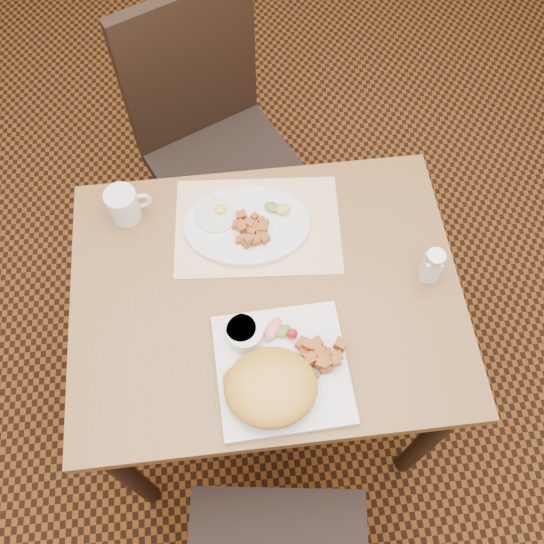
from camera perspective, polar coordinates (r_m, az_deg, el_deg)
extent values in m
plane|color=black|center=(2.10, -0.36, -10.82)|extent=(8.00, 8.00, 0.00)
cube|color=brown|center=(1.41, -0.53, -2.19)|extent=(0.90, 0.70, 0.03)
cylinder|color=black|center=(1.71, -13.36, -18.11)|extent=(0.05, 0.05, 0.71)
cylinder|color=black|center=(1.74, 14.44, -15.04)|extent=(0.05, 0.05, 0.71)
cylinder|color=black|center=(1.91, -13.44, -0.13)|extent=(0.05, 0.05, 0.71)
cylinder|color=black|center=(1.94, 10.43, 2.27)|extent=(0.05, 0.05, 0.71)
cylinder|color=black|center=(1.81, -5.61, -21.53)|extent=(0.04, 0.04, 0.42)
cylinder|color=black|center=(1.81, 6.65, -21.71)|extent=(0.04, 0.04, 0.42)
cube|color=black|center=(1.95, -4.08, 9.32)|extent=(0.56, 0.56, 0.05)
cylinder|color=black|center=(2.29, -1.94, 10.70)|extent=(0.04, 0.04, 0.42)
cylinder|color=black|center=(2.11, 2.98, 4.12)|extent=(0.04, 0.04, 0.42)
cylinder|color=black|center=(2.21, -10.08, 6.76)|extent=(0.04, 0.04, 0.42)
cylinder|color=black|center=(2.03, -5.61, -0.36)|extent=(0.04, 0.04, 0.42)
cube|color=black|center=(1.88, -7.77, 18.43)|extent=(0.40, 0.21, 0.50)
cube|color=white|center=(1.48, -1.36, 4.36)|extent=(0.42, 0.31, 0.00)
cube|color=silver|center=(1.32, 0.98, -9.13)|extent=(0.29, 0.29, 0.02)
ellipsoid|color=gold|center=(1.26, -0.09, -10.79)|extent=(0.19, 0.17, 0.07)
ellipsoid|color=gold|center=(1.28, 1.16, -11.81)|extent=(0.08, 0.07, 0.03)
ellipsoid|color=gold|center=(1.29, -2.93, -10.09)|extent=(0.08, 0.07, 0.03)
cylinder|color=silver|center=(1.31, -2.55, -5.83)|extent=(0.08, 0.08, 0.04)
cylinder|color=beige|center=(1.30, -2.94, -5.29)|extent=(0.07, 0.07, 0.01)
ellipsoid|color=#387223|center=(1.33, 1.09, -5.59)|extent=(0.05, 0.04, 0.01)
ellipsoid|color=red|center=(1.32, 1.89, -5.83)|extent=(0.03, 0.03, 0.03)
ellipsoid|color=#F28C72|center=(1.33, 0.10, -5.37)|extent=(0.06, 0.07, 0.02)
cylinder|color=white|center=(1.48, -5.27, 5.34)|extent=(0.10, 0.10, 0.01)
ellipsoid|color=yellow|center=(1.48, -4.91, 5.96)|extent=(0.03, 0.03, 0.01)
ellipsoid|color=#387223|center=(1.48, 0.01, 6.13)|extent=(0.05, 0.05, 0.01)
ellipsoid|color=yellow|center=(1.47, 1.01, 5.93)|extent=(0.04, 0.03, 0.02)
cube|color=white|center=(1.43, 14.70, 0.37)|extent=(0.04, 0.04, 0.08)
cylinder|color=silver|center=(1.38, 15.17, 1.34)|extent=(0.05, 0.05, 0.02)
cylinder|color=silver|center=(1.51, -13.84, 6.13)|extent=(0.08, 0.08, 0.09)
torus|color=silver|center=(1.50, -12.19, 6.58)|extent=(0.05, 0.02, 0.05)
cube|color=#B0571C|center=(1.32, 4.82, -7.46)|extent=(0.02, 0.02, 0.02)
cube|color=#B0571C|center=(1.31, 4.41, -7.95)|extent=(0.03, 0.03, 0.02)
cube|color=#B0571C|center=(1.30, 6.48, -6.77)|extent=(0.03, 0.03, 0.02)
cube|color=#B0571C|center=(1.31, 5.30, -7.89)|extent=(0.03, 0.03, 0.02)
cube|color=#B0571C|center=(1.30, 4.17, -7.03)|extent=(0.03, 0.03, 0.02)
cube|color=#B0571C|center=(1.30, 6.14, -7.90)|extent=(0.02, 0.02, 0.02)
cube|color=#B0571C|center=(1.31, 4.32, -7.85)|extent=(0.03, 0.03, 0.02)
cube|color=#B0571C|center=(1.32, 5.15, -7.58)|extent=(0.02, 0.02, 0.02)
cube|color=#B0571C|center=(1.31, 4.27, -7.77)|extent=(0.03, 0.03, 0.02)
cube|color=#B0571C|center=(1.29, 6.01, -8.30)|extent=(0.02, 0.02, 0.02)
cube|color=#B0571C|center=(1.31, 3.08, -7.54)|extent=(0.02, 0.02, 0.02)
cube|color=#B0571C|center=(1.31, 4.27, -6.58)|extent=(0.02, 0.02, 0.01)
cube|color=#B0571C|center=(1.31, 4.29, -8.12)|extent=(0.02, 0.03, 0.02)
cube|color=#B0571C|center=(1.30, 3.29, -9.76)|extent=(0.02, 0.02, 0.02)
cube|color=#B0571C|center=(1.31, 3.98, -8.40)|extent=(0.03, 0.03, 0.02)
cube|color=#B0571C|center=(1.29, 3.61, -8.16)|extent=(0.03, 0.03, 0.02)
cube|color=#B0571C|center=(1.30, 5.01, -8.90)|extent=(0.03, 0.03, 0.02)
cube|color=#B0571C|center=(1.29, 4.76, -8.50)|extent=(0.03, 0.03, 0.02)
cube|color=#B0571C|center=(1.29, 3.70, -9.80)|extent=(0.03, 0.03, 0.02)
cube|color=#B0571C|center=(1.29, 4.68, -8.42)|extent=(0.03, 0.03, 0.02)
cube|color=#B0571C|center=(1.29, 4.80, -8.10)|extent=(0.02, 0.02, 0.02)
cube|color=#B0571C|center=(1.29, 5.15, -8.43)|extent=(0.03, 0.03, 0.02)
cube|color=#B0571C|center=(1.32, 2.86, -6.79)|extent=(0.03, 0.03, 0.02)
cube|color=#B0571C|center=(1.30, 4.39, -7.45)|extent=(0.02, 0.02, 0.02)
cube|color=#B0571C|center=(1.30, 3.39, -6.83)|extent=(0.03, 0.03, 0.02)
cube|color=#B0571C|center=(1.30, 4.40, -7.61)|extent=(0.03, 0.03, 0.02)
cube|color=#B0571C|center=(1.30, 4.24, -6.64)|extent=(0.03, 0.03, 0.02)
cube|color=#B0571C|center=(1.32, 4.17, -7.03)|extent=(0.03, 0.03, 0.02)
cube|color=#B0571C|center=(1.43, -1.70, 3.04)|extent=(0.03, 0.03, 0.02)
cube|color=#B0571C|center=(1.47, -1.65, 5.23)|extent=(0.02, 0.02, 0.02)
cube|color=#B0571C|center=(1.44, -1.34, 3.98)|extent=(0.03, 0.03, 0.02)
cube|color=#B0571C|center=(1.41, -2.24, 3.11)|extent=(0.02, 0.02, 0.02)
cube|color=#B0571C|center=(1.43, -1.56, 2.96)|extent=(0.03, 0.02, 0.02)
cube|color=#B0571C|center=(1.44, -0.89, 4.08)|extent=(0.02, 0.02, 0.02)
cube|color=#B0571C|center=(1.45, -2.10, 4.53)|extent=(0.03, 0.03, 0.02)
cube|color=#B0571C|center=(1.45, -3.40, 4.43)|extent=(0.02, 0.02, 0.02)
cube|color=#B0571C|center=(1.44, -1.95, 3.90)|extent=(0.03, 0.03, 0.02)
cube|color=#B0571C|center=(1.43, -3.15, 3.02)|extent=(0.02, 0.02, 0.01)
cube|color=#B0571C|center=(1.43, -2.43, 2.68)|extent=(0.02, 0.02, 0.02)
cube|color=#B0571C|center=(1.44, -1.18, 3.40)|extent=(0.02, 0.02, 0.02)
cube|color=#B0571C|center=(1.43, -2.82, 4.13)|extent=(0.02, 0.02, 0.02)
cube|color=#B0571C|center=(1.45, -0.73, 4.61)|extent=(0.02, 0.02, 0.02)
cube|color=#B0571C|center=(1.46, -0.94, 4.81)|extent=(0.02, 0.02, 0.01)
cube|color=#B0571C|center=(1.45, -1.24, 4.14)|extent=(0.02, 0.02, 0.02)
cube|color=#B0571C|center=(1.45, -1.66, 4.37)|extent=(0.02, 0.02, 0.02)
cube|color=#B0571C|center=(1.47, -2.90, 5.34)|extent=(0.02, 0.02, 0.02)
cube|color=#B0571C|center=(1.45, -1.65, 4.46)|extent=(0.02, 0.02, 0.02)
cube|color=#B0571C|center=(1.45, -1.85, 4.19)|extent=(0.02, 0.02, 0.02)
cube|color=#B0571C|center=(1.43, -0.75, 3.21)|extent=(0.03, 0.03, 0.02)
cube|color=#B0571C|center=(1.45, -2.93, 4.40)|extent=(0.03, 0.03, 0.02)
cube|color=#B0571C|center=(1.46, -2.37, 4.57)|extent=(0.03, 0.03, 0.02)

